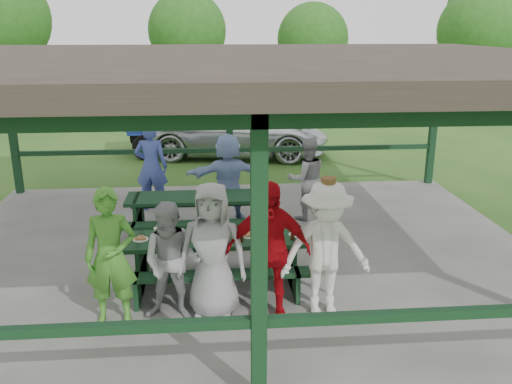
{
  "coord_description": "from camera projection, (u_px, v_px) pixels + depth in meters",
  "views": [
    {
      "loc": [
        -0.42,
        -8.43,
        3.75
      ],
      "look_at": [
        0.27,
        -0.3,
        1.24
      ],
      "focal_mm": 38.0,
      "sensor_mm": 36.0,
      "label": 1
    }
  ],
  "objects": [
    {
      "name": "tree_left",
      "position": [
        187.0,
        31.0,
        23.14
      ],
      "size": [
        3.33,
        3.33,
        5.21
      ],
      "color": "#352515",
      "rests_on": "ground"
    },
    {
      "name": "pavilion_structure",
      "position": [
        237.0,
        65.0,
        8.23
      ],
      "size": [
        10.6,
        8.6,
        3.24
      ],
      "color": "black",
      "rests_on": "concrete_slab"
    },
    {
      "name": "contestant_grey_mid",
      "position": [
        212.0,
        251.0,
        6.88
      ],
      "size": [
        0.97,
        0.71,
        1.81
      ],
      "primitive_type": "imported",
      "rotation": [
        0.0,
        0.0,
        -0.17
      ],
      "color": "gray",
      "rests_on": "concrete_slab"
    },
    {
      "name": "spectator_grey",
      "position": [
        307.0,
        179.0,
        10.47
      ],
      "size": [
        0.87,
        0.73,
        1.61
      ],
      "primitive_type": "imported",
      "rotation": [
        0.0,
        0.0,
        3.3
      ],
      "color": "gray",
      "rests_on": "concrete_slab"
    },
    {
      "name": "contestant_grey_left",
      "position": [
        172.0,
        262.0,
        6.85
      ],
      "size": [
        0.85,
        0.71,
        1.57
      ],
      "primitive_type": "imported",
      "rotation": [
        0.0,
        0.0,
        -0.16
      ],
      "color": "#969799",
      "rests_on": "concrete_slab"
    },
    {
      "name": "concrete_slab",
      "position": [
        239.0,
        254.0,
        9.15
      ],
      "size": [
        10.0,
        8.0,
        0.1
      ],
      "primitive_type": "cube",
      "color": "#60605B",
      "rests_on": "ground"
    },
    {
      "name": "pickup_truck",
      "position": [
        239.0,
        131.0,
        16.17
      ],
      "size": [
        5.57,
        3.2,
        1.46
      ],
      "primitive_type": "imported",
      "rotation": [
        0.0,
        0.0,
        1.42
      ],
      "color": "silver",
      "rests_on": "ground"
    },
    {
      "name": "contestant_red",
      "position": [
        268.0,
        251.0,
        6.86
      ],
      "size": [
        1.09,
        0.49,
        1.84
      ],
      "primitive_type": "imported",
      "rotation": [
        0.0,
        0.0,
        -0.04
      ],
      "color": "#A8080F",
      "rests_on": "concrete_slab"
    },
    {
      "name": "contestant_green",
      "position": [
        111.0,
        257.0,
        6.72
      ],
      "size": [
        0.66,
        0.44,
        1.79
      ],
      "primitive_type": "imported",
      "rotation": [
        0.0,
        0.0,
        -0.01
      ],
      "color": "#448E2B",
      "rests_on": "concrete_slab"
    },
    {
      "name": "spectator_blue",
      "position": [
        151.0,
        167.0,
        10.97
      ],
      "size": [
        0.73,
        0.54,
        1.82
      ],
      "primitive_type": "imported",
      "rotation": [
        0.0,
        0.0,
        2.98
      ],
      "color": "#4051A8",
      "rests_on": "concrete_slab"
    },
    {
      "name": "tree_far_left",
      "position": [
        0.0,
        19.0,
        20.6
      ],
      "size": [
        3.78,
        3.78,
        5.9
      ],
      "color": "#352515",
      "rests_on": "ground"
    },
    {
      "name": "picnic_table_far",
      "position": [
        201.0,
        210.0,
        9.71
      ],
      "size": [
        2.61,
        1.39,
        0.75
      ],
      "color": "black",
      "rests_on": "concrete_slab"
    },
    {
      "name": "table_setting",
      "position": [
        212.0,
        235.0,
        7.74
      ],
      "size": [
        2.44,
        0.45,
        0.1
      ],
      "color": "white",
      "rests_on": "picnic_table_near"
    },
    {
      "name": "farm_trailer",
      "position": [
        172.0,
        132.0,
        16.5
      ],
      "size": [
        3.74,
        2.03,
        1.29
      ],
      "rotation": [
        0.0,
        0.0,
        0.18
      ],
      "color": "navy",
      "rests_on": "ground"
    },
    {
      "name": "tree_mid",
      "position": [
        313.0,
        39.0,
        23.01
      ],
      "size": [
        3.02,
        3.02,
        4.71
      ],
      "color": "#352515",
      "rests_on": "ground"
    },
    {
      "name": "tree_far_right",
      "position": [
        493.0,
        12.0,
        24.14
      ],
      "size": [
        4.07,
        4.07,
        6.36
      ],
      "color": "#352515",
      "rests_on": "ground"
    },
    {
      "name": "contestant_white_fedora",
      "position": [
        326.0,
        250.0,
        6.91
      ],
      "size": [
        1.2,
        0.72,
        1.87
      ],
      "rotation": [
        0.0,
        0.0,
        0.04
      ],
      "color": "silver",
      "rests_on": "concrete_slab"
    },
    {
      "name": "spectator_lblue",
      "position": [
        228.0,
        177.0,
        10.39
      ],
      "size": [
        1.63,
        0.63,
        1.72
      ],
      "primitive_type": "imported",
      "rotation": [
        0.0,
        0.0,
        3.22
      ],
      "color": "#8CA5D9",
      "rests_on": "concrete_slab"
    },
    {
      "name": "tree_right",
      "position": [
        478.0,
        31.0,
        22.29
      ],
      "size": [
        3.35,
        3.35,
        5.23
      ],
      "color": "#352515",
      "rests_on": "ground"
    },
    {
      "name": "ground",
      "position": [
        239.0,
        257.0,
        9.16
      ],
      "size": [
        90.0,
        90.0,
        0.0
      ],
      "primitive_type": "plane",
      "color": "#285119",
      "rests_on": "ground"
    },
    {
      "name": "picnic_table_near",
      "position": [
        217.0,
        255.0,
        7.82
      ],
      "size": [
        2.53,
        1.39,
        0.75
      ],
      "color": "black",
      "rests_on": "concrete_slab"
    }
  ]
}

